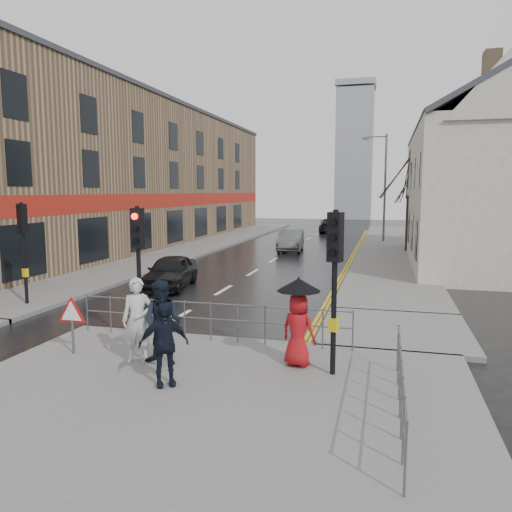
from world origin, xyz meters
The scene contains 24 objects.
ground centered at (0.00, 0.00, 0.00)m, with size 120.00×120.00×0.00m, color black.
near_pavement centered at (3.00, -3.50, 0.07)m, with size 10.00×9.00×0.14m, color #605E5B.
left_pavement centered at (-6.50, 23.00, 0.07)m, with size 4.00×44.00×0.14m, color #605E5B.
right_pavement centered at (6.50, 25.00, 0.07)m, with size 4.00×40.00×0.14m, color #605E5B.
pavement_bridge_right centered at (6.50, 3.00, 0.07)m, with size 4.00×4.20×0.14m, color #605E5B.
building_left_terrace centered at (-12.00, 22.00, 5.00)m, with size 8.00×42.00×10.00m, color #927454.
building_right_cream centered at (12.00, 18.00, 4.78)m, with size 9.00×16.40×10.10m.
church_tower centered at (1.50, 62.00, 9.00)m, with size 5.00×5.00×18.00m, color #919399.
traffic_signal_near_left centered at (0.20, 0.20, 2.46)m, with size 0.28×0.27×3.40m.
traffic_signal_near_right centered at (5.20, -1.00, 2.46)m, with size 0.34×0.33×3.40m.
traffic_signal_far_left centered at (-5.50, 3.00, 2.46)m, with size 0.34×0.33×3.40m.
guard_railing_front centered at (1.95, 0.60, 0.86)m, with size 7.14×0.04×1.00m.
guard_railing_side centered at (6.50, -2.75, 0.84)m, with size 0.04×4.54×1.00m.
warning_sign centered at (-0.80, -1.21, 1.04)m, with size 0.80×0.07×1.35m.
street_lamp centered at (5.82, 28.00, 4.71)m, with size 1.83×0.25×8.00m.
tree_near centered at (7.50, 22.00, 5.14)m, with size 2.40×2.40×6.58m.
tree_far centered at (8.00, 30.00, 4.42)m, with size 2.40×2.40×5.64m.
pedestrian_a centered at (0.94, -1.32, 1.08)m, with size 0.69×0.45×1.88m, color #B8B8B4.
pedestrian_b centered at (1.55, -1.32, 1.07)m, with size 0.90×0.70×1.85m, color black.
pedestrian_with_umbrella centered at (4.41, -0.68, 1.22)m, with size 0.96×0.96×1.93m.
pedestrian_d centered at (2.09, -2.44, 0.96)m, with size 0.97×0.40×1.65m, color black.
car_parked centered at (-2.22, 7.37, 0.66)m, with size 1.57×3.90×1.33m, color black.
car_mid centered at (0.12, 21.19, 0.70)m, with size 1.48×4.26×1.40m, color #4E5154.
car_far centered at (1.00, 36.61, 0.68)m, with size 1.90×4.68×1.36m, color black.
Camera 1 is at (6.18, -11.02, 3.90)m, focal length 35.00 mm.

